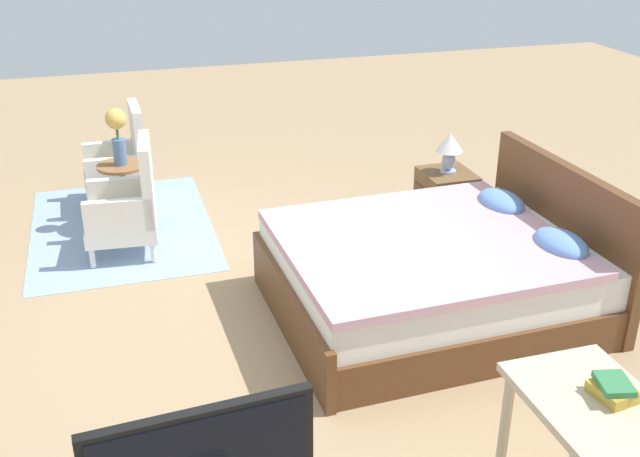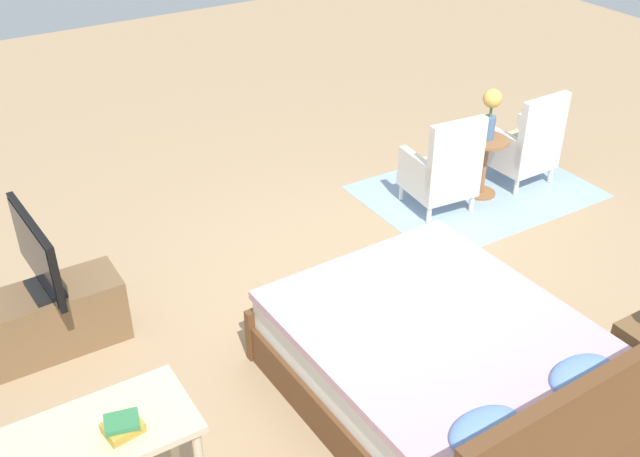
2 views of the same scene
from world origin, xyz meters
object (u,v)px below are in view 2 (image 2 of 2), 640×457
Objects in this scene: tv_flatscreen at (37,254)px; vanity_desk at (90,450)px; armchair_by_window_right at (443,171)px; tv_stand at (53,319)px; armchair_by_window_left at (525,146)px; flower_vase at (491,109)px; side_table at (485,160)px; book_stack at (123,426)px; bed at (447,370)px.

tv_flatscreen is 0.80× the size of vanity_desk.
armchair_by_window_right is 3.49m from tv_stand.
flower_vase is at bearing -0.60° from armchair_by_window_left.
side_table is at bearing -0.60° from armchair_by_window_left.
armchair_by_window_left is 4.86m from book_stack.
flower_vase reaches higher than tv_flatscreen.
armchair_by_window_left is 4.71× the size of book_stack.
tv_flatscreen reaches higher than armchair_by_window_left.
tv_stand is 4.92× the size of book_stack.
flower_vase is 4.51m from vanity_desk.
side_table is at bearing -136.49° from bed.
armchair_by_window_left is at bearing 179.40° from side_table.
tv_stand is at bearing -43.77° from bed.
flower_vase is at bearing -155.55° from book_stack.
book_stack is (4.50, 1.81, 0.39)m from armchair_by_window_left.
vanity_desk is 0.23m from book_stack.
vanity_desk is (0.17, 1.64, 0.38)m from tv_stand.
book_stack is at bearing 21.96° from armchair_by_window_left.
vanity_desk reaches higher than side_table.
tv_stand is at bearing 1.53° from armchair_by_window_right.
bed is 4.43× the size of flower_vase.
vanity_desk is (3.65, 1.73, 0.24)m from armchair_by_window_right.
side_table is (-0.50, -0.01, -0.02)m from armchair_by_window_right.
book_stack reaches higher than side_table.
book_stack is (-0.16, 0.08, 0.15)m from vanity_desk.
armchair_by_window_right reaches higher than book_stack.
bed is 2.01m from book_stack.
bed reaches higher than armchair_by_window_right.
side_table is 1.20× the size of flower_vase.
book_stack is at bearing 24.45° from side_table.
bed is 2.53× the size of tv_flatscreen.
bed is at bearing 43.51° from side_table.
vanity_desk is (4.65, 1.73, 0.24)m from armchair_by_window_left.
tv_stand is (3.98, 0.10, -0.12)m from side_table.
armchair_by_window_right is 3.96m from book_stack.
bed reaches higher than book_stack.
armchair_by_window_right is 0.88× the size of vanity_desk.
bed is 2.83m from side_table.
armchair_by_window_right is at bearing -152.60° from book_stack.
flower_vase is at bearing -179.43° from armchair_by_window_right.
side_table is 3.99m from tv_stand.
vanity_desk is (4.16, 1.74, -0.24)m from flower_vase.
armchair_by_window_right is at bearing -178.47° from tv_stand.
bed is 10.83× the size of book_stack.
armchair_by_window_right is 0.70m from flower_vase.
vanity_desk is (2.10, -0.21, 0.32)m from bed.
side_table is 2.93× the size of book_stack.
bed is 2.14m from vanity_desk.
tv_flatscreen reaches higher than bed.
book_stack is (3.50, 1.81, 0.39)m from armchair_by_window_right.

